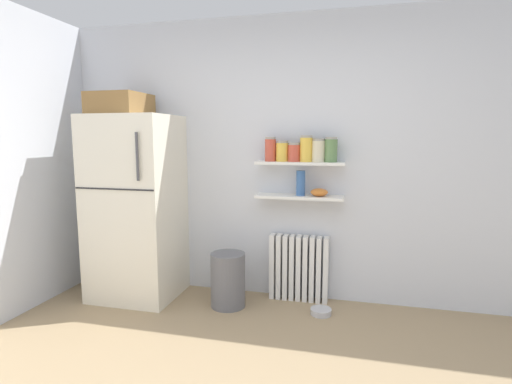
{
  "coord_description": "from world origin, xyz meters",
  "views": [
    {
      "loc": [
        0.55,
        -1.63,
        1.51
      ],
      "look_at": [
        -0.26,
        1.6,
        1.05
      ],
      "focal_mm": 27.88,
      "sensor_mm": 36.0,
      "label": 1
    }
  ],
  "objects": [
    {
      "name": "storage_jar_5",
      "position": [
        0.34,
        1.89,
        1.4
      ],
      "size": [
        0.11,
        0.11,
        0.22
      ],
      "color": "#5B7F4C",
      "rests_on": "wall_shelf_upper"
    },
    {
      "name": "pet_food_bowl",
      "position": [
        0.3,
        1.65,
        0.03
      ],
      "size": [
        0.18,
        0.18,
        0.05
      ],
      "primitive_type": "cylinder",
      "color": "#B7B7BC",
      "rests_on": "ground_plane"
    },
    {
      "name": "back_wall",
      "position": [
        0.0,
        2.05,
        1.3
      ],
      "size": [
        7.04,
        0.1,
        2.6
      ],
      "primitive_type": "cube",
      "color": "silver",
      "rests_on": "ground_plane"
    },
    {
      "name": "storage_jar_3",
      "position": [
        0.12,
        1.89,
        1.41
      ],
      "size": [
        0.11,
        0.11,
        0.23
      ],
      "color": "yellow",
      "rests_on": "wall_shelf_upper"
    },
    {
      "name": "storage_jar_0",
      "position": [
        -0.2,
        1.89,
        1.4
      ],
      "size": [
        0.1,
        0.1,
        0.22
      ],
      "color": "#C64C38",
      "rests_on": "wall_shelf_upper"
    },
    {
      "name": "shelf_bowl",
      "position": [
        0.24,
        1.89,
        1.03
      ],
      "size": [
        0.15,
        0.15,
        0.07
      ],
      "primitive_type": "ellipsoid",
      "color": "orange",
      "rests_on": "wall_shelf_lower"
    },
    {
      "name": "vase",
      "position": [
        0.08,
        1.89,
        1.1
      ],
      "size": [
        0.08,
        0.08,
        0.22
      ],
      "primitive_type": "cylinder",
      "color": "#38609E",
      "rests_on": "wall_shelf_lower"
    },
    {
      "name": "refrigerator",
      "position": [
        -1.45,
        1.67,
        0.9
      ],
      "size": [
        0.77,
        0.7,
        1.91
      ],
      "color": "silver",
      "rests_on": "ground_plane"
    },
    {
      "name": "storage_jar_2",
      "position": [
        0.02,
        1.89,
        1.38
      ],
      "size": [
        0.11,
        0.11,
        0.17
      ],
      "color": "#C64C38",
      "rests_on": "wall_shelf_upper"
    },
    {
      "name": "radiator",
      "position": [
        0.07,
        1.92,
        0.3
      ],
      "size": [
        0.54,
        0.12,
        0.61
      ],
      "color": "white",
      "rests_on": "ground_plane"
    },
    {
      "name": "trash_bin",
      "position": [
        -0.53,
        1.62,
        0.24
      ],
      "size": [
        0.31,
        0.31,
        0.49
      ],
      "primitive_type": "cylinder",
      "color": "slate",
      "rests_on": "ground_plane"
    },
    {
      "name": "wall_shelf_upper",
      "position": [
        0.07,
        1.89,
        1.28
      ],
      "size": [
        0.79,
        0.22,
        0.02
      ],
      "primitive_type": "cube",
      "color": "white"
    },
    {
      "name": "storage_jar_1",
      "position": [
        -0.09,
        1.89,
        1.39
      ],
      "size": [
        0.11,
        0.11,
        0.18
      ],
      "color": "yellow",
      "rests_on": "wall_shelf_upper"
    },
    {
      "name": "storage_jar_4",
      "position": [
        0.23,
        1.89,
        1.39
      ],
      "size": [
        0.12,
        0.12,
        0.2
      ],
      "color": "beige",
      "rests_on": "wall_shelf_upper"
    },
    {
      "name": "wall_shelf_lower",
      "position": [
        0.07,
        1.89,
        0.98
      ],
      "size": [
        0.79,
        0.22,
        0.02
      ],
      "primitive_type": "cube",
      "color": "white"
    }
  ]
}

